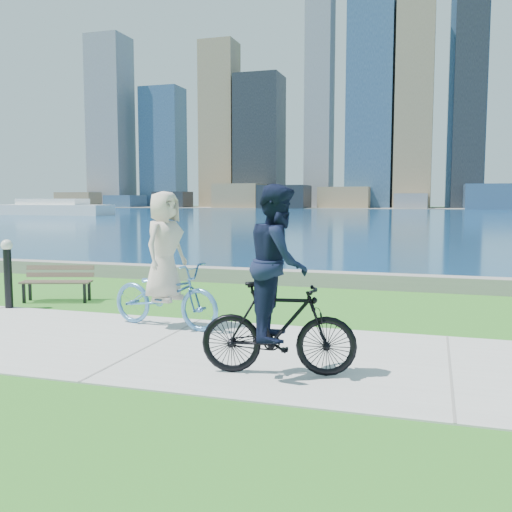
{
  "coord_description": "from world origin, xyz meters",
  "views": [
    {
      "loc": [
        3.76,
        -7.1,
        2.07
      ],
      "look_at": [
        0.88,
        2.13,
        1.1
      ],
      "focal_mm": 40.0,
      "sensor_mm": 36.0,
      "label": 1
    }
  ],
  "objects_px": {
    "park_bench": "(58,280)",
    "bollard_lamp": "(8,269)",
    "cyclist_woman": "(165,277)",
    "cyclist_man": "(279,296)"
  },
  "relations": [
    {
      "from": "cyclist_woman",
      "to": "cyclist_man",
      "type": "distance_m",
      "value": 3.04
    },
    {
      "from": "bollard_lamp",
      "to": "cyclist_man",
      "type": "height_order",
      "value": "cyclist_man"
    },
    {
      "from": "cyclist_man",
      "to": "bollard_lamp",
      "type": "bearing_deg",
      "value": 57.52
    },
    {
      "from": "cyclist_man",
      "to": "cyclist_woman",
      "type": "bearing_deg",
      "value": 41.79
    },
    {
      "from": "park_bench",
      "to": "cyclist_man",
      "type": "height_order",
      "value": "cyclist_man"
    },
    {
      "from": "cyclist_woman",
      "to": "cyclist_man",
      "type": "height_order",
      "value": "cyclist_man"
    },
    {
      "from": "bollard_lamp",
      "to": "cyclist_woman",
      "type": "xyz_separation_m",
      "value": [
        3.56,
        -0.59,
        0.07
      ]
    },
    {
      "from": "cyclist_woman",
      "to": "park_bench",
      "type": "bearing_deg",
      "value": 74.26
    },
    {
      "from": "bollard_lamp",
      "to": "cyclist_woman",
      "type": "relative_size",
      "value": 0.61
    },
    {
      "from": "park_bench",
      "to": "bollard_lamp",
      "type": "xyz_separation_m",
      "value": [
        -0.38,
        -0.97,
        0.31
      ]
    }
  ]
}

